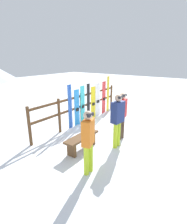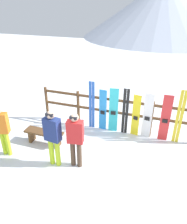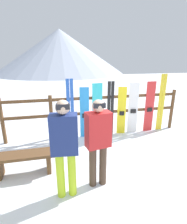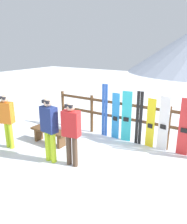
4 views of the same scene
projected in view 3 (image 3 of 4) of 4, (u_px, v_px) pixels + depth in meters
The scene contains 14 objects.
ground_plane at pixel (116, 171), 3.61m from camera, with size 40.00×40.00×0.00m, color white.
mountain_backdrop at pixel (60, 52), 24.87m from camera, with size 18.00×18.00×6.00m.
fence at pixel (96, 111), 5.09m from camera, with size 5.17×0.10×1.27m.
bench at pixel (24, 159), 3.44m from camera, with size 1.23×0.36×0.45m.
person_red at pixel (98, 138), 2.97m from camera, with size 0.45×0.30×1.61m.
person_navy at pixel (65, 144), 2.71m from camera, with size 0.44×0.28×1.67m.
ski_pair_blue at pixel (70, 110), 4.85m from camera, with size 0.20×0.02×1.71m.
snowboard_blue at pixel (85, 113), 4.96m from camera, with size 0.26×0.08×1.47m.
snowboard_cyan at pixel (97, 111), 5.03m from camera, with size 0.30×0.09×1.57m.
ski_pair_black at pixel (110, 109), 5.11m from camera, with size 0.20×0.02×1.61m.
snowboard_yellow at pixel (122, 111), 5.21m from camera, with size 0.25×0.09×1.44m.
snowboard_white at pixel (133, 109), 5.27m from camera, with size 0.29×0.09×1.54m.
snowboard_red at pixel (149, 107), 5.38m from camera, with size 0.29×0.06×1.57m.
ski_pair_yellow at pixel (161, 103), 5.43m from camera, with size 0.20×0.02×1.78m.
Camera 3 is at (-1.14, -2.89, 2.25)m, focal length 28.00 mm.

